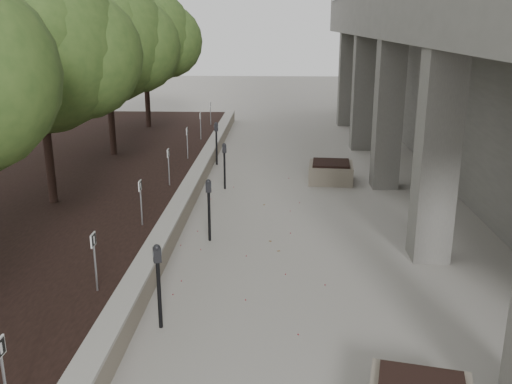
% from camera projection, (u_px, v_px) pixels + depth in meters
% --- Properties ---
extents(retaining_wall, '(0.39, 26.00, 0.50)m').
position_uv_depth(retaining_wall, '(187.00, 197.00, 14.17)').
color(retaining_wall, gray).
rests_on(retaining_wall, ground).
extents(planting_bed, '(7.00, 26.00, 0.40)m').
position_uv_depth(planting_bed, '(43.00, 197.00, 14.33)').
color(planting_bed, black).
rests_on(planting_bed, ground).
extents(crabapple_tree_3, '(4.60, 4.00, 5.44)m').
position_uv_depth(crabapple_tree_3, '(41.00, 84.00, 12.51)').
color(crabapple_tree_3, '#324F1E').
rests_on(crabapple_tree_3, planting_bed).
extents(crabapple_tree_4, '(4.60, 4.00, 5.44)m').
position_uv_depth(crabapple_tree_4, '(108.00, 67.00, 17.29)').
color(crabapple_tree_4, '#324F1E').
rests_on(crabapple_tree_4, planting_bed).
extents(crabapple_tree_5, '(4.60, 4.00, 5.44)m').
position_uv_depth(crabapple_tree_5, '(145.00, 57.00, 22.08)').
color(crabapple_tree_5, '#324F1E').
rests_on(crabapple_tree_5, planting_bed).
extents(parking_sign_2, '(0.04, 0.22, 0.96)m').
position_uv_depth(parking_sign_2, '(4.00, 380.00, 5.87)').
color(parking_sign_2, black).
rests_on(parking_sign_2, planting_bed).
extents(parking_sign_3, '(0.04, 0.22, 0.96)m').
position_uv_depth(parking_sign_3, '(95.00, 262.00, 8.74)').
color(parking_sign_3, black).
rests_on(parking_sign_3, planting_bed).
extents(parking_sign_4, '(0.04, 0.22, 0.96)m').
position_uv_depth(parking_sign_4, '(141.00, 203.00, 11.62)').
color(parking_sign_4, black).
rests_on(parking_sign_4, planting_bed).
extents(parking_sign_5, '(0.04, 0.22, 0.96)m').
position_uv_depth(parking_sign_5, '(169.00, 167.00, 14.49)').
color(parking_sign_5, black).
rests_on(parking_sign_5, planting_bed).
extents(parking_sign_6, '(0.04, 0.22, 0.96)m').
position_uv_depth(parking_sign_6, '(187.00, 143.00, 17.36)').
color(parking_sign_6, black).
rests_on(parking_sign_6, planting_bed).
extents(parking_sign_7, '(0.04, 0.22, 0.96)m').
position_uv_depth(parking_sign_7, '(201.00, 126.00, 20.23)').
color(parking_sign_7, black).
rests_on(parking_sign_7, planting_bed).
extents(parking_sign_8, '(0.04, 0.22, 0.96)m').
position_uv_depth(parking_sign_8, '(211.00, 113.00, 23.10)').
color(parking_sign_8, black).
rests_on(parking_sign_8, planting_bed).
extents(parking_meter_2, '(0.16, 0.14, 1.35)m').
position_uv_depth(parking_meter_2, '(159.00, 287.00, 8.40)').
color(parking_meter_2, black).
rests_on(parking_meter_2, ground).
extents(parking_meter_3, '(0.14, 0.10, 1.34)m').
position_uv_depth(parking_meter_3, '(209.00, 210.00, 11.82)').
color(parking_meter_3, black).
rests_on(parking_meter_3, ground).
extents(parking_meter_4, '(0.15, 0.12, 1.29)m').
position_uv_depth(parking_meter_4, '(225.00, 166.00, 15.55)').
color(parking_meter_4, black).
rests_on(parking_meter_4, ground).
extents(parking_meter_5, '(0.14, 0.11, 1.39)m').
position_uv_depth(parking_meter_5, '(216.00, 144.00, 18.20)').
color(parking_meter_5, black).
rests_on(parking_meter_5, ground).
extents(planter_back, '(1.34, 1.34, 0.58)m').
position_uv_depth(planter_back, '(331.00, 172.00, 16.37)').
color(planter_back, gray).
rests_on(planter_back, ground).
extents(berry_scatter, '(3.30, 14.10, 0.02)m').
position_uv_depth(berry_scatter, '(247.00, 275.00, 10.34)').
color(berry_scatter, maroon).
rests_on(berry_scatter, ground).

